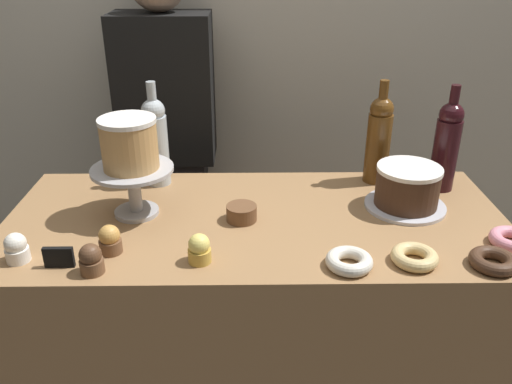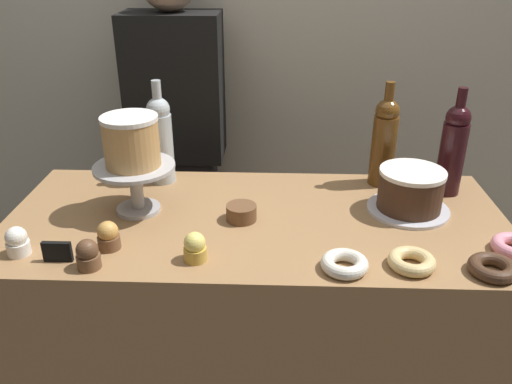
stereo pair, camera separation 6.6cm
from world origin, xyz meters
TOP-DOWN VIEW (x-y plane):
  - back_wall at (0.00, 0.89)m, footprint 6.00×0.05m
  - display_counter at (0.00, 0.00)m, footprint 1.39×0.63m
  - cake_stand_pedestal at (-0.34, 0.03)m, footprint 0.22×0.22m
  - white_layer_cake at (-0.34, 0.03)m, footprint 0.15×0.15m
  - silver_serving_platter at (0.43, 0.06)m, footprint 0.23×0.23m
  - chocolate_round_cake at (0.43, 0.06)m, footprint 0.18×0.18m
  - wine_bottle_amber at (0.38, 0.25)m, footprint 0.08×0.08m
  - wine_bottle_dark_red at (0.58, 0.19)m, footprint 0.08×0.08m
  - wine_bottle_clear at (-0.31, 0.24)m, footprint 0.08×0.08m
  - cupcake_caramel at (-0.36, -0.17)m, footprint 0.06×0.06m
  - cupcake_lemon at (-0.14, -0.22)m, footprint 0.06×0.06m
  - cupcake_chocolate at (-0.38, -0.26)m, footprint 0.06×0.06m
  - cupcake_vanilla at (-0.57, -0.21)m, footprint 0.06×0.06m
  - donut_chocolate at (0.56, -0.25)m, footprint 0.11×0.11m
  - donut_glazed at (0.38, -0.23)m, footprint 0.11×0.11m
  - donut_sugar at (0.22, -0.24)m, footprint 0.11×0.11m
  - cookie_stack at (-0.04, -0.01)m, footprint 0.08×0.08m
  - price_sign_chalkboard at (-0.47, -0.23)m, footprint 0.07×0.01m
  - barista_figure at (-0.33, 0.67)m, footprint 0.36×0.22m

SIDE VIEW (x-z plane):
  - display_counter at x=0.00m, z-range 0.00..0.93m
  - barista_figure at x=-0.33m, z-range 0.04..1.64m
  - silver_serving_platter at x=0.43m, z-range 0.93..0.94m
  - donut_chocolate at x=0.56m, z-range 0.93..0.96m
  - donut_glazed at x=0.38m, z-range 0.93..0.96m
  - donut_sugar at x=0.22m, z-range 0.93..0.96m
  - cookie_stack at x=-0.04m, z-range 0.93..0.98m
  - price_sign_chalkboard at x=-0.47m, z-range 0.93..0.98m
  - cupcake_caramel at x=-0.36m, z-range 0.93..1.00m
  - cupcake_lemon at x=-0.14m, z-range 0.93..1.00m
  - cupcake_chocolate at x=-0.38m, z-range 0.93..1.00m
  - cupcake_vanilla at x=-0.57m, z-range 0.93..1.00m
  - chocolate_round_cake at x=0.43m, z-range 0.94..1.06m
  - cake_stand_pedestal at x=-0.34m, z-range 0.96..1.10m
  - wine_bottle_amber at x=0.38m, z-range 0.91..1.24m
  - wine_bottle_dark_red at x=0.58m, z-range 0.91..1.24m
  - wine_bottle_clear at x=-0.31m, z-range 0.91..1.24m
  - white_layer_cake at x=-0.34m, z-range 1.07..1.21m
  - back_wall at x=0.00m, z-range 0.00..2.60m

